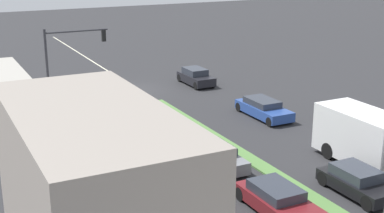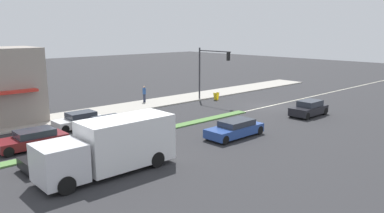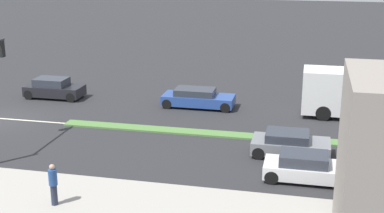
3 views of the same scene
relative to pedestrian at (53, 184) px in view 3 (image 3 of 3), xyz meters
The scene contains 8 objects.
ground_plane 13.97m from the pedestrian, 135.09° to the left, with size 160.00×160.00×0.00m, color #2B2B2D.
lane_marking_center 12.85m from the pedestrian, 140.38° to the right, with size 0.16×60.00×0.01m, color beige.
pedestrian is the anchor object (origin of this frame).
delivery_truck 19.52m from the pedestrian, 139.60° to the left, with size 2.44×7.50×2.87m.
suv_grey 11.70m from the pedestrian, 130.96° to the left, with size 1.91×3.80×1.22m.
sedan_dark 16.64m from the pedestrian, 153.33° to the right, with size 1.76×3.93×1.37m.
coupe_blue 15.10m from the pedestrian, behind, with size 1.83×4.59×1.22m.
van_white 10.85m from the pedestrian, 116.67° to the left, with size 1.75×3.82×1.24m.
Camera 3 is at (27.41, 17.71, 9.93)m, focal length 50.00 mm.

